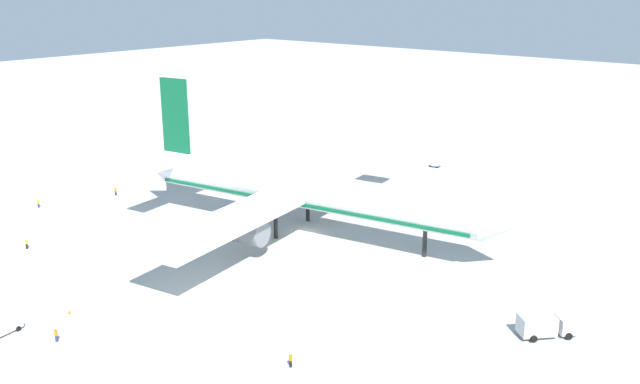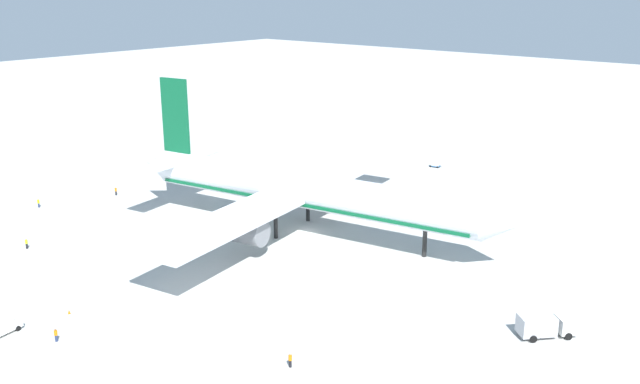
{
  "view_description": "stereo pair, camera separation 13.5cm",
  "coord_description": "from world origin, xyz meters",
  "px_view_note": "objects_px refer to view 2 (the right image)",
  "views": [
    {
      "loc": [
        71.79,
        -83.14,
        40.6
      ],
      "look_at": [
        2.75,
        0.03,
        7.67
      ],
      "focal_mm": 38.61,
      "sensor_mm": 36.0,
      "label": 1
    },
    {
      "loc": [
        71.9,
        -83.05,
        40.6
      ],
      "look_at": [
        2.75,
        0.03,
        7.67
      ],
      "focal_mm": 38.61,
      "sensor_mm": 36.0,
      "label": 2
    }
  ],
  "objects_px": {
    "service_truck_1": "(545,325)",
    "baggage_cart_0": "(435,164)",
    "ground_worker_5": "(38,203)",
    "ground_worker_2": "(26,243)",
    "ground_worker_3": "(116,191)",
    "airliner": "(300,190)",
    "ground_worker_0": "(290,360)",
    "traffic_cone_0": "(369,170)",
    "ground_worker_4": "(56,335)",
    "service_van": "(1,326)",
    "traffic_cone_2": "(69,312)"
  },
  "relations": [
    {
      "from": "service_truck_1",
      "to": "baggage_cart_0",
      "type": "relative_size",
      "value": 2.35
    },
    {
      "from": "service_truck_1",
      "to": "ground_worker_5",
      "type": "height_order",
      "value": "service_truck_1"
    },
    {
      "from": "ground_worker_2",
      "to": "ground_worker_3",
      "type": "xyz_separation_m",
      "value": [
        -13.78,
        26.01,
        0.0
      ]
    },
    {
      "from": "airliner",
      "to": "ground_worker_0",
      "type": "relative_size",
      "value": 42.29
    },
    {
      "from": "ground_worker_5",
      "to": "traffic_cone_0",
      "type": "xyz_separation_m",
      "value": [
        32.49,
        61.1,
        -0.6
      ]
    },
    {
      "from": "ground_worker_2",
      "to": "ground_worker_4",
      "type": "xyz_separation_m",
      "value": [
        30.96,
        -12.81,
        -0.03
      ]
    },
    {
      "from": "service_van",
      "to": "baggage_cart_0",
      "type": "height_order",
      "value": "service_van"
    },
    {
      "from": "service_truck_1",
      "to": "ground_worker_0",
      "type": "distance_m",
      "value": 30.97
    },
    {
      "from": "ground_worker_3",
      "to": "traffic_cone_0",
      "type": "xyz_separation_m",
      "value": [
        27.94,
        47.21,
        -0.6
      ]
    },
    {
      "from": "ground_worker_3",
      "to": "ground_worker_4",
      "type": "distance_m",
      "value": 59.23
    },
    {
      "from": "ground_worker_4",
      "to": "airliner",
      "type": "bearing_deg",
      "value": 93.44
    },
    {
      "from": "service_van",
      "to": "ground_worker_3",
      "type": "bearing_deg",
      "value": 132.14
    },
    {
      "from": "traffic_cone_2",
      "to": "service_truck_1",
      "type": "bearing_deg",
      "value": 34.13
    },
    {
      "from": "traffic_cone_2",
      "to": "service_van",
      "type": "bearing_deg",
      "value": -99.46
    },
    {
      "from": "ground_worker_4",
      "to": "traffic_cone_0",
      "type": "xyz_separation_m",
      "value": [
        -16.81,
        86.03,
        -0.56
      ]
    },
    {
      "from": "airliner",
      "to": "service_truck_1",
      "type": "distance_m",
      "value": 47.83
    },
    {
      "from": "traffic_cone_0",
      "to": "baggage_cart_0",
      "type": "bearing_deg",
      "value": 52.64
    },
    {
      "from": "ground_worker_0",
      "to": "traffic_cone_2",
      "type": "bearing_deg",
      "value": -164.07
    },
    {
      "from": "ground_worker_2",
      "to": "ground_worker_3",
      "type": "distance_m",
      "value": 29.43
    },
    {
      "from": "service_van",
      "to": "ground_worker_2",
      "type": "bearing_deg",
      "value": 146.5
    },
    {
      "from": "ground_worker_4",
      "to": "ground_worker_2",
      "type": "bearing_deg",
      "value": 157.52
    },
    {
      "from": "baggage_cart_0",
      "to": "traffic_cone_0",
      "type": "bearing_deg",
      "value": -127.36
    },
    {
      "from": "baggage_cart_0",
      "to": "ground_worker_2",
      "type": "xyz_separation_m",
      "value": [
        -23.84,
        -85.91,
        0.04
      ]
    },
    {
      "from": "airliner",
      "to": "baggage_cart_0",
      "type": "relative_size",
      "value": 24.86
    },
    {
      "from": "service_van",
      "to": "traffic_cone_2",
      "type": "height_order",
      "value": "service_van"
    },
    {
      "from": "service_truck_1",
      "to": "ground_worker_3",
      "type": "distance_m",
      "value": 88.59
    },
    {
      "from": "ground_worker_4",
      "to": "service_truck_1",
      "type": "bearing_deg",
      "value": 41.0
    },
    {
      "from": "ground_worker_0",
      "to": "traffic_cone_0",
      "type": "xyz_separation_m",
      "value": [
        -41.88,
        72.55,
        -0.59
      ]
    },
    {
      "from": "ground_worker_4",
      "to": "traffic_cone_0",
      "type": "relative_size",
      "value": 3.0
    },
    {
      "from": "ground_worker_3",
      "to": "ground_worker_4",
      "type": "height_order",
      "value": "ground_worker_3"
    },
    {
      "from": "service_truck_1",
      "to": "traffic_cone_2",
      "type": "bearing_deg",
      "value": -145.87
    },
    {
      "from": "service_truck_1",
      "to": "traffic_cone_0",
      "type": "height_order",
      "value": "service_truck_1"
    },
    {
      "from": "ground_worker_3",
      "to": "traffic_cone_0",
      "type": "relative_size",
      "value": 3.12
    },
    {
      "from": "ground_worker_2",
      "to": "traffic_cone_2",
      "type": "xyz_separation_m",
      "value": [
        25.67,
        -8.0,
        -0.59
      ]
    },
    {
      "from": "service_truck_1",
      "to": "traffic_cone_2",
      "type": "height_order",
      "value": "service_truck_1"
    },
    {
      "from": "baggage_cart_0",
      "to": "traffic_cone_2",
      "type": "distance_m",
      "value": 93.92
    },
    {
      "from": "airliner",
      "to": "ground_worker_2",
      "type": "xyz_separation_m",
      "value": [
        -28.14,
        -34.09,
        -6.35
      ]
    },
    {
      "from": "service_van",
      "to": "ground_worker_4",
      "type": "relative_size",
      "value": 2.89
    },
    {
      "from": "traffic_cone_2",
      "to": "ground_worker_0",
      "type": "bearing_deg",
      "value": 15.93
    },
    {
      "from": "airliner",
      "to": "traffic_cone_2",
      "type": "distance_m",
      "value": 42.72
    },
    {
      "from": "ground_worker_4",
      "to": "traffic_cone_0",
      "type": "bearing_deg",
      "value": 101.05
    },
    {
      "from": "ground_worker_0",
      "to": "ground_worker_5",
      "type": "relative_size",
      "value": 0.99
    },
    {
      "from": "service_truck_1",
      "to": "baggage_cart_0",
      "type": "bearing_deg",
      "value": 130.06
    },
    {
      "from": "service_truck_1",
      "to": "ground_worker_4",
      "type": "relative_size",
      "value": 4.11
    },
    {
      "from": "service_truck_1",
      "to": "ground_worker_3",
      "type": "xyz_separation_m",
      "value": [
        -88.58,
        0.7,
        -0.63
      ]
    },
    {
      "from": "service_truck_1",
      "to": "ground_worker_4",
      "type": "xyz_separation_m",
      "value": [
        -43.84,
        -38.12,
        -0.67
      ]
    },
    {
      "from": "service_van",
      "to": "ground_worker_2",
      "type": "height_order",
      "value": "service_van"
    },
    {
      "from": "baggage_cart_0",
      "to": "airliner",
      "type": "bearing_deg",
      "value": -85.26
    },
    {
      "from": "traffic_cone_0",
      "to": "ground_worker_4",
      "type": "bearing_deg",
      "value": -78.95
    },
    {
      "from": "service_truck_1",
      "to": "ground_worker_0",
      "type": "bearing_deg",
      "value": -127.31
    }
  ]
}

